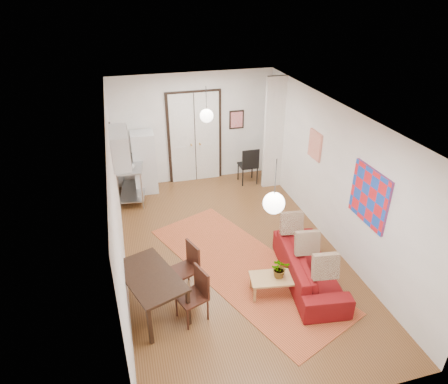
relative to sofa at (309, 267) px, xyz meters
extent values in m
plane|color=brown|center=(-1.12, 1.22, -0.31)|extent=(7.00, 7.00, 0.00)
cube|color=white|center=(-1.12, 1.22, 2.59)|extent=(4.20, 7.00, 0.02)
cube|color=white|center=(-1.12, 4.72, 1.14)|extent=(4.20, 0.02, 2.90)
cube|color=white|center=(-1.12, -2.28, 1.14)|extent=(4.20, 0.02, 2.90)
cube|color=white|center=(-3.22, 1.22, 1.14)|extent=(0.02, 7.00, 2.90)
cube|color=white|center=(0.98, 1.22, 1.14)|extent=(0.02, 7.00, 2.90)
cube|color=white|center=(-1.12, 4.67, 0.89)|extent=(1.44, 0.06, 2.50)
cube|color=white|center=(0.73, 3.77, 1.14)|extent=(0.50, 0.10, 2.90)
cube|color=silver|center=(-3.04, 2.72, 1.59)|extent=(0.35, 1.00, 0.70)
cube|color=red|center=(0.96, -0.03, 1.34)|extent=(0.05, 1.00, 1.00)
cube|color=#F4E6CB|center=(0.96, 2.02, 1.49)|extent=(0.05, 0.50, 0.60)
cube|color=red|center=(0.03, 4.69, 1.29)|extent=(0.40, 0.03, 0.50)
cube|color=#A66645|center=(-3.19, 3.22, 1.64)|extent=(0.03, 0.44, 0.54)
sphere|color=white|center=(-1.12, 3.22, 1.94)|extent=(0.30, 0.30, 0.30)
cylinder|color=black|center=(-1.12, 3.22, 2.34)|extent=(0.01, 0.01, 0.50)
sphere|color=white|center=(-1.12, -0.78, 1.94)|extent=(0.30, 0.30, 0.30)
cylinder|color=black|center=(-1.12, -0.78, 2.34)|extent=(0.01, 0.01, 0.50)
cube|color=#C85432|center=(-1.02, 0.66, -0.30)|extent=(3.18, 4.65, 0.01)
imported|color=maroon|center=(0.00, 0.00, 0.00)|extent=(2.22, 1.12, 0.62)
cube|color=tan|center=(-0.75, -0.15, 0.03)|extent=(0.88, 0.57, 0.04)
cube|color=tan|center=(-1.11, -0.33, -0.15)|extent=(0.05, 0.05, 0.33)
cube|color=tan|center=(-0.39, -0.33, -0.15)|extent=(0.05, 0.05, 0.33)
cube|color=tan|center=(-1.11, 0.03, -0.15)|extent=(0.05, 0.05, 0.33)
cube|color=tan|center=(-0.39, 0.03, -0.15)|extent=(0.05, 0.05, 0.33)
imported|color=#416F32|center=(-0.65, -0.15, 0.23)|extent=(0.36, 0.32, 0.35)
cube|color=#A7AAAC|center=(-2.87, 4.05, 0.63)|extent=(0.79, 1.32, 0.04)
cube|color=#A7AAAC|center=(-2.87, 4.05, -0.12)|extent=(0.75, 1.28, 0.03)
cylinder|color=#A7AAAC|center=(-3.14, 3.47, 0.16)|extent=(0.04, 0.04, 0.94)
cylinder|color=#A7AAAC|center=(-2.60, 3.47, 0.16)|extent=(0.04, 0.04, 0.94)
cylinder|color=#A7AAAC|center=(-3.14, 4.64, 0.16)|extent=(0.04, 0.04, 0.94)
cylinder|color=#A7AAAC|center=(-2.60, 4.64, 0.16)|extent=(0.04, 0.04, 0.94)
imported|color=silver|center=(-2.87, 3.75, 0.68)|extent=(0.27, 0.27, 0.06)
imported|color=#5087AE|center=(-2.87, 4.30, 0.75)|extent=(0.11, 0.11, 0.20)
cube|color=silver|center=(-2.50, 4.37, 0.48)|extent=(0.57, 0.57, 1.59)
cube|color=black|center=(-2.83, 0.01, 0.40)|extent=(1.16, 1.51, 0.05)
cube|color=black|center=(-3.16, -0.60, 0.03)|extent=(0.07, 0.07, 0.68)
cube|color=black|center=(-2.50, -0.60, 0.03)|extent=(0.07, 0.07, 0.68)
cube|color=black|center=(-3.16, 0.63, 0.03)|extent=(0.07, 0.07, 0.68)
cube|color=black|center=(-2.50, 0.63, 0.03)|extent=(0.07, 0.07, 0.68)
cube|color=#3A1B12|center=(-2.23, 0.36, 0.13)|extent=(0.55, 0.54, 0.04)
cube|color=#3A1B12|center=(-2.23, 0.56, 0.37)|extent=(0.18, 0.41, 0.45)
cylinder|color=#3A1B12|center=(-2.41, 0.18, -0.09)|extent=(0.03, 0.03, 0.44)
cylinder|color=#3A1B12|center=(-2.05, 0.18, -0.09)|extent=(0.03, 0.03, 0.44)
cylinder|color=#3A1B12|center=(-2.41, 0.55, -0.09)|extent=(0.03, 0.03, 0.44)
cylinder|color=#3A1B12|center=(-2.05, 0.55, -0.09)|extent=(0.03, 0.03, 0.44)
cube|color=#3A1B12|center=(-2.23, -0.34, 0.13)|extent=(0.55, 0.54, 0.04)
cube|color=#3A1B12|center=(-2.23, -0.14, 0.37)|extent=(0.18, 0.41, 0.45)
cylinder|color=#3A1B12|center=(-2.41, -0.52, -0.09)|extent=(0.03, 0.03, 0.44)
cylinder|color=#3A1B12|center=(-2.05, -0.52, -0.09)|extent=(0.03, 0.03, 0.44)
cylinder|color=#3A1B12|center=(-2.41, -0.15, -0.09)|extent=(0.03, 0.03, 0.44)
cylinder|color=#3A1B12|center=(-2.05, -0.15, -0.09)|extent=(0.03, 0.03, 0.44)
cube|color=black|center=(0.19, 4.13, 0.19)|extent=(0.47, 0.47, 0.04)
cube|color=black|center=(0.19, 4.34, 0.46)|extent=(0.46, 0.04, 0.50)
cylinder|color=black|center=(-0.01, 3.93, -0.06)|extent=(0.03, 0.03, 0.50)
cylinder|color=black|center=(0.39, 3.93, -0.06)|extent=(0.03, 0.03, 0.50)
cylinder|color=black|center=(-0.01, 4.33, -0.06)|extent=(0.03, 0.03, 0.50)
cylinder|color=black|center=(0.39, 4.33, -0.06)|extent=(0.03, 0.03, 0.50)
camera|label=1|loc=(-3.00, -5.10, 4.63)|focal=32.00mm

